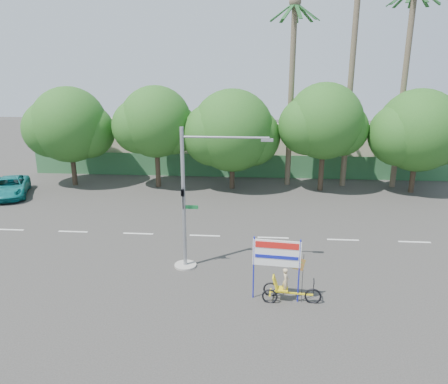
{
  "coord_description": "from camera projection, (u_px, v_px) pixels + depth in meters",
  "views": [
    {
      "loc": [
        0.98,
        -15.64,
        9.96
      ],
      "look_at": [
        -0.67,
        5.45,
        3.5
      ],
      "focal_mm": 35.0,
      "sensor_mm": 36.0,
      "label": 1
    }
  ],
  "objects": [
    {
      "name": "ground",
      "position": [
        230.0,
        312.0,
        17.89
      ],
      "size": [
        120.0,
        120.0,
        0.0
      ],
      "primitive_type": "plane",
      "color": "#33302D",
      "rests_on": "ground"
    },
    {
      "name": "fence",
      "position": [
        246.0,
        166.0,
        38.1
      ],
      "size": [
        38.0,
        0.08,
        2.0
      ],
      "primitive_type": "cube",
      "color": "#336B3D",
      "rests_on": "ground"
    },
    {
      "name": "building_left",
      "position": [
        146.0,
        144.0,
        42.84
      ],
      "size": [
        12.0,
        8.0,
        4.0
      ],
      "primitive_type": "cube",
      "color": "beige",
      "rests_on": "ground"
    },
    {
      "name": "building_right",
      "position": [
        331.0,
        148.0,
        41.56
      ],
      "size": [
        14.0,
        8.0,
        3.6
      ],
      "primitive_type": "cube",
      "color": "beige",
      "rests_on": "ground"
    },
    {
      "name": "tree_far_left",
      "position": [
        69.0,
        127.0,
        34.71
      ],
      "size": [
        7.14,
        6.0,
        7.96
      ],
      "color": "#473828",
      "rests_on": "ground"
    },
    {
      "name": "tree_left",
      "position": [
        155.0,
        124.0,
        34.1
      ],
      "size": [
        6.66,
        5.6,
        8.07
      ],
      "color": "#473828",
      "rests_on": "ground"
    },
    {
      "name": "tree_center",
      "position": [
        232.0,
        133.0,
        33.83
      ],
      "size": [
        7.62,
        6.4,
        7.85
      ],
      "color": "#473828",
      "rests_on": "ground"
    },
    {
      "name": "tree_right",
      "position": [
        324.0,
        124.0,
        33.08
      ],
      "size": [
        6.9,
        5.8,
        8.36
      ],
      "color": "#473828",
      "rests_on": "ground"
    },
    {
      "name": "tree_far_right",
      "position": [
        418.0,
        133.0,
        32.74
      ],
      "size": [
        7.38,
        6.2,
        7.94
      ],
      "color": "#473828",
      "rests_on": "ground"
    },
    {
      "name": "palm_tall",
      "position": [
        353.0,
        52.0,
        32.83
      ],
      "size": [
        3.73,
        3.79,
        17.45
      ],
      "color": "#70604C",
      "rests_on": "ground"
    },
    {
      "name": "palm_mid",
      "position": [
        406.0,
        67.0,
        32.85
      ],
      "size": [
        3.73,
        3.79,
        15.45
      ],
      "color": "#70604C",
      "rests_on": "ground"
    },
    {
      "name": "palm_short",
      "position": [
        292.0,
        74.0,
        33.64
      ],
      "size": [
        3.73,
        3.79,
        14.45
      ],
      "color": "#70604C",
      "rests_on": "ground"
    },
    {
      "name": "traffic_signal",
      "position": [
        190.0,
        212.0,
        21.0
      ],
      "size": [
        4.72,
        1.1,
        7.0
      ],
      "color": "gray",
      "rests_on": "ground"
    },
    {
      "name": "trike_billboard",
      "position": [
        283.0,
        276.0,
        18.47
      ],
      "size": [
        2.96,
        0.79,
        2.91
      ],
      "rotation": [
        0.0,
        0.0,
        -0.1
      ],
      "color": "black",
      "rests_on": "ground"
    },
    {
      "name": "pickup_truck",
      "position": [
        10.0,
        187.0,
        32.93
      ],
      "size": [
        4.03,
        5.58,
        1.41
      ],
      "primitive_type": "imported",
      "rotation": [
        0.0,
        0.0,
        0.37
      ],
      "color": "#117677",
      "rests_on": "ground"
    }
  ]
}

